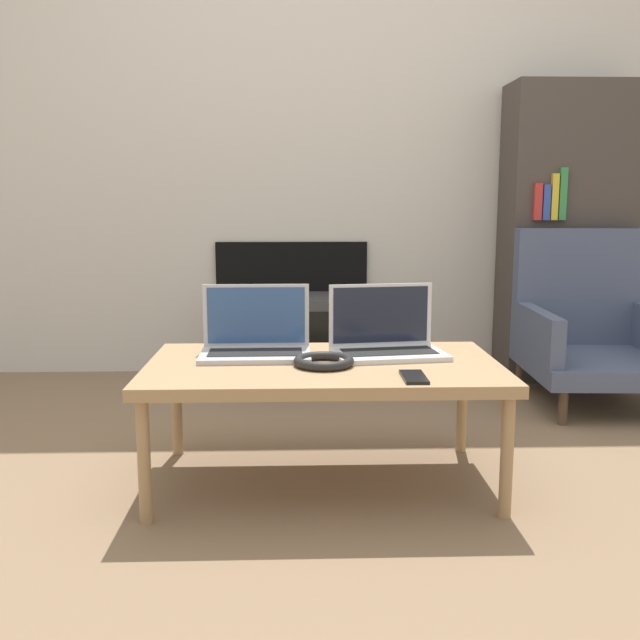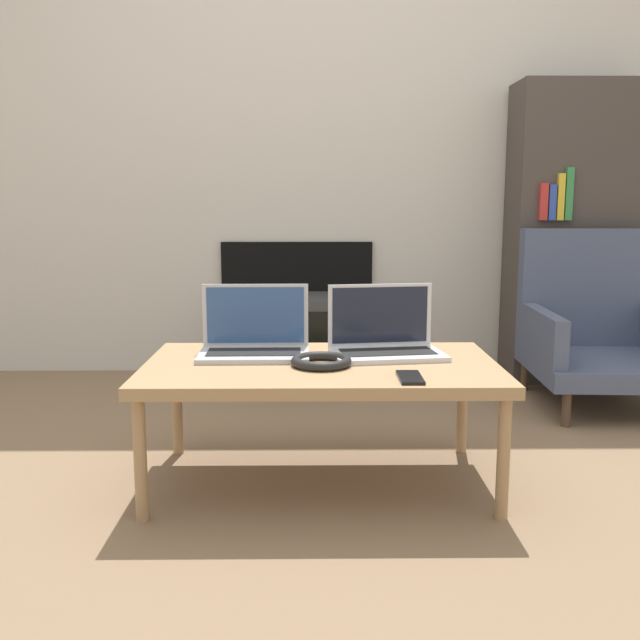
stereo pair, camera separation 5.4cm
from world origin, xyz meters
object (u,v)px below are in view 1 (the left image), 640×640
(laptop_right, at_px, (386,339))
(headphones, at_px, (323,361))
(phone, at_px, (414,377))
(laptop_left, at_px, (256,340))
(tv, at_px, (292,339))
(armchair, at_px, (589,326))

(laptop_right, bearing_deg, headphones, -150.31)
(headphones, xyz_separation_m, phone, (0.25, -0.17, -0.01))
(laptop_left, xyz_separation_m, tv, (0.11, 1.18, -0.23))
(laptop_right, bearing_deg, tv, 96.73)
(laptop_left, relative_size, tv, 0.67)
(laptop_right, relative_size, headphones, 2.06)
(laptop_right, bearing_deg, laptop_left, 171.91)
(laptop_right, height_order, armchair, armchair)
(tv, bearing_deg, phone, -76.95)
(phone, xyz_separation_m, tv, (-0.35, 1.51, -0.18))
(laptop_left, distance_m, laptop_right, 0.42)
(laptop_right, height_order, phone, laptop_right)
(laptop_right, xyz_separation_m, tv, (-0.31, 1.18, -0.23))
(armchair, bearing_deg, phone, -127.61)
(phone, bearing_deg, tv, 103.05)
(laptop_left, bearing_deg, headphones, -38.41)
(laptop_left, height_order, armchair, armchair)
(laptop_left, bearing_deg, laptop_right, -1.02)
(laptop_left, distance_m, headphones, 0.27)
(phone, bearing_deg, laptop_right, 96.69)
(armchair, bearing_deg, laptop_right, -138.19)
(headphones, bearing_deg, armchair, 38.97)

